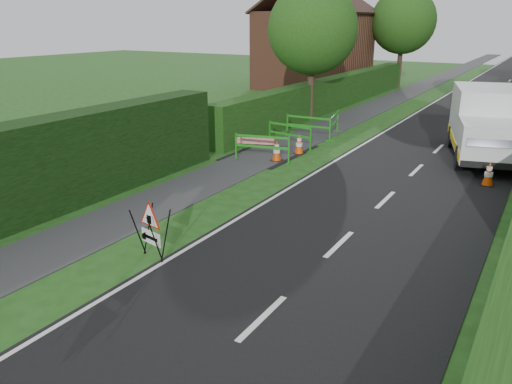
% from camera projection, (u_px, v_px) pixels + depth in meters
% --- Properties ---
extents(ground, '(120.00, 120.00, 0.00)m').
position_uv_depth(ground, '(116.00, 305.00, 9.04)').
color(ground, '#1E4413').
rests_on(ground, ground).
extents(road_surface, '(6.00, 90.00, 0.02)m').
position_uv_depth(road_surface, '(498.00, 91.00, 36.18)').
color(road_surface, black).
rests_on(road_surface, ground).
extents(footpath, '(2.00, 90.00, 0.02)m').
position_uv_depth(footpath, '(421.00, 87.00, 38.86)').
color(footpath, '#2D2D30').
rests_on(footpath, ground).
extents(hedge_west_far, '(1.00, 24.00, 1.80)m').
position_uv_depth(hedge_west_far, '(332.00, 108.00, 29.30)').
color(hedge_west_far, '#14380F').
rests_on(hedge_west_far, ground).
extents(house_west, '(7.50, 7.40, 7.88)m').
position_uv_depth(house_west, '(314.00, 49.00, 37.27)').
color(house_west, brown).
rests_on(house_west, ground).
extents(tree_nw, '(4.40, 4.40, 6.70)m').
position_uv_depth(tree_nw, '(313.00, 29.00, 24.40)').
color(tree_nw, '#2D2116').
rests_on(tree_nw, ground).
extents(tree_fw, '(4.80, 4.80, 7.24)m').
position_uv_depth(tree_fw, '(403.00, 21.00, 37.26)').
color(tree_fw, '#2D2116').
rests_on(tree_fw, ground).
extents(triangle_sign, '(0.90, 0.90, 1.12)m').
position_uv_depth(triangle_sign, '(149.00, 225.00, 10.57)').
color(triangle_sign, black).
rests_on(triangle_sign, ground).
extents(works_van, '(3.46, 5.90, 2.53)m').
position_uv_depth(works_van, '(487.00, 123.00, 18.26)').
color(works_van, silver).
rests_on(works_van, ground).
extents(traffic_cone_0, '(0.38, 0.38, 0.79)m').
position_uv_depth(traffic_cone_0, '(489.00, 174.00, 15.43)').
color(traffic_cone_0, black).
rests_on(traffic_cone_0, ground).
extents(traffic_cone_1, '(0.38, 0.38, 0.79)m').
position_uv_depth(traffic_cone_1, '(511.00, 157.00, 17.40)').
color(traffic_cone_1, black).
rests_on(traffic_cone_1, ground).
extents(traffic_cone_2, '(0.38, 0.38, 0.79)m').
position_uv_depth(traffic_cone_2, '(512.00, 147.00, 18.70)').
color(traffic_cone_2, black).
rests_on(traffic_cone_2, ground).
extents(traffic_cone_3, '(0.38, 0.38, 0.79)m').
position_uv_depth(traffic_cone_3, '(277.00, 151.00, 18.19)').
color(traffic_cone_3, black).
rests_on(traffic_cone_3, ground).
extents(traffic_cone_4, '(0.38, 0.38, 0.79)m').
position_uv_depth(traffic_cone_4, '(299.00, 144.00, 19.15)').
color(traffic_cone_4, black).
rests_on(traffic_cone_4, ground).
extents(ped_barrier_0, '(2.08, 0.84, 1.00)m').
position_uv_depth(ped_barrier_0, '(262.00, 145.00, 18.06)').
color(ped_barrier_0, '#1C7F17').
rests_on(ped_barrier_0, ground).
extents(ped_barrier_1, '(2.09, 0.62, 1.00)m').
position_uv_depth(ped_barrier_1, '(290.00, 133.00, 19.99)').
color(ped_barrier_1, '#1C7F17').
rests_on(ped_barrier_1, ground).
extents(ped_barrier_2, '(2.07, 0.45, 1.00)m').
position_uv_depth(ped_barrier_2, '(308.00, 124.00, 21.61)').
color(ped_barrier_2, '#1C7F17').
rests_on(ped_barrier_2, ground).
extents(ped_barrier_3, '(0.81, 2.09, 1.00)m').
position_uv_depth(ped_barrier_3, '(334.00, 122.00, 22.05)').
color(ped_barrier_3, '#1C7F17').
rests_on(ped_barrier_3, ground).
extents(redwhite_plank, '(1.42, 0.55, 0.25)m').
position_uv_depth(redwhite_plank, '(255.00, 152.00, 19.54)').
color(redwhite_plank, red).
rests_on(redwhite_plank, ground).
extents(hatchback_car, '(2.55, 4.32, 1.38)m').
position_uv_depth(hatchback_car, '(474.00, 99.00, 28.00)').
color(hatchback_car, silver).
rests_on(hatchback_car, ground).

